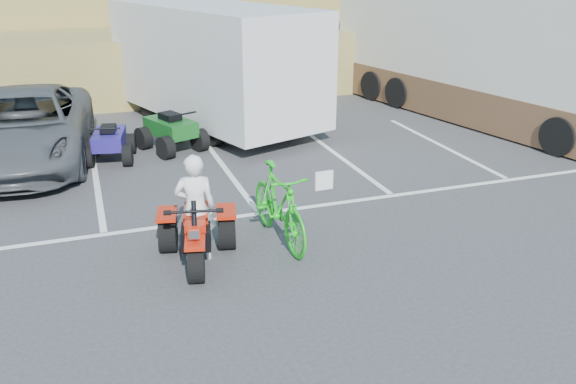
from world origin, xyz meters
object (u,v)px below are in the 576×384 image
object	(u,v)px
red_trike_atv	(198,262)
rider	(195,208)
grey_pickup	(25,127)
quad_atv_blue	(112,160)
quad_atv_green	(172,150)
cargo_trailer	(214,61)
rv_motorhome	(483,61)
green_dirt_bike	(279,205)

from	to	relation	value
red_trike_atv	rider	size ratio (longest dim) A/B	0.97
grey_pickup	quad_atv_blue	world-z (taller)	grey_pickup
quad_atv_green	grey_pickup	bearing A→B (deg)	154.04
rider	quad_atv_green	bearing A→B (deg)	-82.76
cargo_trailer	rider	bearing A→B (deg)	-123.99
rv_motorhome	quad_atv_green	distance (m)	8.98
green_dirt_bike	rv_motorhome	size ratio (longest dim) A/B	0.20
rv_motorhome	quad_atv_blue	bearing A→B (deg)	171.65
green_dirt_bike	grey_pickup	bearing A→B (deg)	121.16
rider	green_dirt_bike	bearing A→B (deg)	-160.91
red_trike_atv	rv_motorhome	world-z (taller)	rv_motorhome
grey_pickup	rv_motorhome	distance (m)	12.03
cargo_trailer	quad_atv_green	world-z (taller)	cargo_trailer
quad_atv_blue	rider	bearing A→B (deg)	-70.09
red_trike_atv	grey_pickup	size ratio (longest dim) A/B	0.28
green_dirt_bike	rider	bearing A→B (deg)	-177.13
grey_pickup	rv_motorhome	size ratio (longest dim) A/B	0.55
cargo_trailer	grey_pickup	bearing A→B (deg)	-178.00
quad_atv_green	rider	bearing A→B (deg)	-117.53
rider	quad_atv_green	xyz separation A→B (m)	(0.50, 5.71, -0.84)
quad_atv_green	rv_motorhome	bearing A→B (deg)	-20.01
green_dirt_bike	quad_atv_green	world-z (taller)	green_dirt_bike
red_trike_atv	quad_atv_green	xyz separation A→B (m)	(0.53, 5.86, 0.00)
rider	cargo_trailer	xyz separation A→B (m)	(2.04, 7.74, 0.87)
red_trike_atv	quad_atv_green	bearing A→B (deg)	97.06
rider	cargo_trailer	distance (m)	8.05
green_dirt_bike	rv_motorhome	bearing A→B (deg)	32.74
red_trike_atv	rider	bearing A→B (deg)	90.00
red_trike_atv	cargo_trailer	bearing A→B (deg)	87.56
red_trike_atv	grey_pickup	xyz separation A→B (m)	(-2.64, 6.05, 0.79)
cargo_trailer	quad_atv_blue	bearing A→B (deg)	-160.64
red_trike_atv	rv_motorhome	xyz separation A→B (m)	(9.36, 6.25, 1.58)
grey_pickup	quad_atv_green	xyz separation A→B (m)	(3.18, -0.19, -0.79)
rv_motorhome	quad_atv_blue	distance (m)	10.40
red_trike_atv	cargo_trailer	distance (m)	8.33
grey_pickup	green_dirt_bike	bearing A→B (deg)	-49.74
green_dirt_bike	rv_motorhome	world-z (taller)	rv_motorhome
red_trike_atv	quad_atv_blue	xyz separation A→B (m)	(-0.90, 5.52, 0.00)
quad_atv_blue	quad_atv_green	size ratio (longest dim) A/B	0.90
red_trike_atv	rv_motorhome	size ratio (longest dim) A/B	0.16
green_dirt_bike	cargo_trailer	distance (m)	7.68
grey_pickup	quad_atv_green	world-z (taller)	grey_pickup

